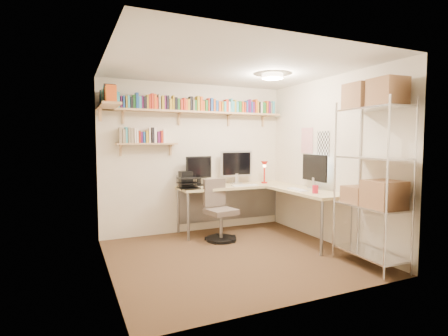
{
  "coord_description": "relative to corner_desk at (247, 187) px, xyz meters",
  "views": [
    {
      "loc": [
        -2.0,
        -4.13,
        1.53
      ],
      "look_at": [
        0.1,
        0.55,
        1.15
      ],
      "focal_mm": 28.0,
      "sensor_mm": 36.0,
      "label": 1
    }
  ],
  "objects": [
    {
      "name": "ground",
      "position": [
        -0.69,
        -0.95,
        -0.78
      ],
      "size": [
        3.2,
        3.2,
        0.0
      ],
      "primitive_type": "plane",
      "color": "#49331F",
      "rests_on": "ground"
    },
    {
      "name": "corner_desk",
      "position": [
        0.0,
        0.0,
        0.0
      ],
      "size": [
        2.13,
        2.06,
        1.37
      ],
      "color": "beige",
      "rests_on": "ground"
    },
    {
      "name": "room_shell",
      "position": [
        -0.69,
        -0.95,
        0.76
      ],
      "size": [
        3.24,
        3.04,
        2.52
      ],
      "color": "beige",
      "rests_on": "ground"
    },
    {
      "name": "wire_rack",
      "position": [
        0.67,
        -1.99,
        0.65
      ],
      "size": [
        0.48,
        0.9,
        2.26
      ],
      "rotation": [
        0.0,
        0.0,
        -0.05
      ],
      "color": "silver",
      "rests_on": "ground"
    },
    {
      "name": "office_chair",
      "position": [
        -0.56,
        -0.15,
        -0.39
      ],
      "size": [
        0.5,
        0.5,
        0.95
      ],
      "rotation": [
        0.0,
        0.0,
        0.17
      ],
      "color": "black",
      "rests_on": "ground"
    },
    {
      "name": "wall_shelves",
      "position": [
        -1.14,
        0.35,
        1.24
      ],
      "size": [
        3.12,
        1.09,
        0.8
      ],
      "color": "tan",
      "rests_on": "ground"
    }
  ]
}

